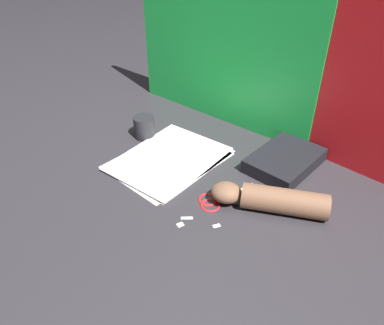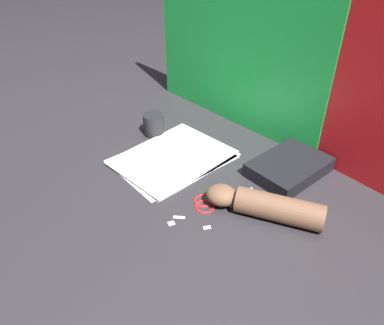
% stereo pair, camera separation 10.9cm
% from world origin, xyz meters
% --- Properties ---
extents(ground_plane, '(6.00, 6.00, 0.00)m').
position_xyz_m(ground_plane, '(0.00, 0.00, 0.00)').
color(ground_plane, '#2D2B30').
extents(backdrop_panel_left, '(0.74, 0.03, 0.59)m').
position_xyz_m(backdrop_panel_left, '(-0.14, 0.37, 0.29)').
color(backdrop_panel_left, green).
rests_on(backdrop_panel_left, ground_plane).
extents(backdrop_panel_center, '(0.64, 0.08, 0.57)m').
position_xyz_m(backdrop_panel_center, '(0.21, 0.37, 0.28)').
color(backdrop_panel_center, red).
rests_on(backdrop_panel_center, ground_plane).
extents(paper_stack, '(0.29, 0.37, 0.01)m').
position_xyz_m(paper_stack, '(-0.10, 0.03, 0.00)').
color(paper_stack, white).
rests_on(paper_stack, ground_plane).
extents(book_closed, '(0.18, 0.25, 0.04)m').
position_xyz_m(book_closed, '(0.21, 0.23, 0.02)').
color(book_closed, black).
rests_on(book_closed, ground_plane).
extents(scissors, '(0.18, 0.19, 0.01)m').
position_xyz_m(scissors, '(0.15, -0.04, 0.00)').
color(scissors, silver).
rests_on(scissors, ground_plane).
extents(hand_forearm, '(0.31, 0.20, 0.07)m').
position_xyz_m(hand_forearm, '(0.27, 0.02, 0.04)').
color(hand_forearm, brown).
rests_on(hand_forearm, ground_plane).
extents(paper_scrap_near, '(0.02, 0.02, 0.00)m').
position_xyz_m(paper_scrap_near, '(0.20, -0.12, 0.00)').
color(paper_scrap_near, white).
rests_on(paper_scrap_near, ground_plane).
extents(paper_scrap_mid, '(0.03, 0.03, 0.00)m').
position_xyz_m(paper_scrap_mid, '(0.12, -0.15, 0.00)').
color(paper_scrap_mid, white).
rests_on(paper_scrap_mid, ground_plane).
extents(paper_scrap_far, '(0.02, 0.02, 0.00)m').
position_xyz_m(paper_scrap_far, '(0.12, -0.18, 0.00)').
color(paper_scrap_far, white).
rests_on(paper_scrap_far, ground_plane).
extents(mug, '(0.07, 0.07, 0.08)m').
position_xyz_m(mug, '(-0.26, 0.08, 0.04)').
color(mug, '#232328').
rests_on(mug, ground_plane).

